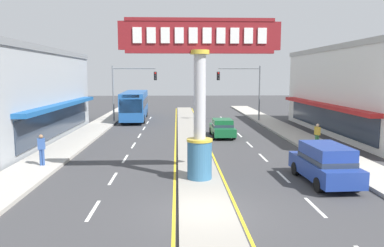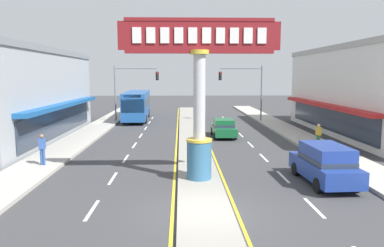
{
  "view_description": "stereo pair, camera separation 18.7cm",
  "coord_description": "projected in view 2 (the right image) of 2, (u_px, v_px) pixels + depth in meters",
  "views": [
    {
      "loc": [
        -1.08,
        -13.29,
        5.19
      ],
      "look_at": [
        -0.29,
        6.19,
        2.6
      ],
      "focal_mm": 34.25,
      "sensor_mm": 36.0,
      "label": 1
    },
    {
      "loc": [
        -0.9,
        -13.3,
        5.19
      ],
      "look_at": [
        -0.29,
        6.19,
        2.6
      ],
      "focal_mm": 34.25,
      "sensor_mm": 36.0,
      "label": 2
    }
  ],
  "objects": [
    {
      "name": "suv_far_right_lane",
      "position": [
        325.0,
        164.0,
        17.51
      ],
      "size": [
        2.1,
        4.67,
        1.9
      ],
      "color": "navy",
      "rests_on": "ground"
    },
    {
      "name": "lane_markings",
      "position": [
        192.0,
        138.0,
        30.38
      ],
      "size": [
        8.83,
        52.0,
        0.01
      ],
      "color": "silver",
      "rests_on": "ground"
    },
    {
      "name": "bus_near_left_lane",
      "position": [
        137.0,
        104.0,
        42.63
      ],
      "size": [
        2.93,
        11.29,
        3.26
      ],
      "color": "#1E5199",
      "rests_on": "ground"
    },
    {
      "name": "median_strip",
      "position": [
        191.0,
        135.0,
        31.71
      ],
      "size": [
        2.09,
        52.0,
        0.14
      ],
      "primitive_type": "cube",
      "color": "gray",
      "rests_on": "ground"
    },
    {
      "name": "district_sign",
      "position": [
        199.0,
        94.0,
        17.48
      ],
      "size": [
        7.61,
        1.26,
        7.68
      ],
      "color": "#33668C",
      "rests_on": "median_strip"
    },
    {
      "name": "sidewalk_left",
      "position": [
        80.0,
        139.0,
        29.45
      ],
      "size": [
        2.71,
        60.0,
        0.18
      ],
      "primitive_type": "cube",
      "color": "#ADA89E",
      "rests_on": "ground"
    },
    {
      "name": "traffic_light_left_side",
      "position": [
        131.0,
        84.0,
        39.84
      ],
      "size": [
        4.86,
        0.46,
        6.2
      ],
      "color": "slate",
      "rests_on": "ground"
    },
    {
      "name": "sidewalk_right",
      "position": [
        301.0,
        138.0,
        30.01
      ],
      "size": [
        2.71,
        60.0,
        0.18
      ],
      "primitive_type": "cube",
      "color": "#ADA89E",
      "rests_on": "ground"
    },
    {
      "name": "traffic_light_right_side",
      "position": [
        246.0,
        84.0,
        40.21
      ],
      "size": [
        4.86,
        0.46,
        6.2
      ],
      "color": "slate",
      "rests_on": "ground"
    },
    {
      "name": "ground_plane",
      "position": [
        205.0,
        213.0,
        13.89
      ],
      "size": [
        160.0,
        160.0,
        0.0
      ],
      "primitive_type": "plane",
      "color": "#3A3A3D"
    },
    {
      "name": "storefront_right",
      "position": [
        371.0,
        91.0,
        31.55
      ],
      "size": [
        8.41,
        21.47,
        7.68
      ],
      "color": "silver",
      "rests_on": "ground"
    },
    {
      "name": "sedan_near_right_lane",
      "position": [
        223.0,
        128.0,
        30.76
      ],
      "size": [
        1.87,
        4.32,
        1.53
      ],
      "color": "#14562D",
      "rests_on": "ground"
    },
    {
      "name": "pedestrian_near_kerb",
      "position": [
        318.0,
        134.0,
        25.16
      ],
      "size": [
        0.33,
        0.45,
        1.69
      ],
      "color": "#336B3D",
      "rests_on": "sidewalk_right"
    },
    {
      "name": "pedestrian_far_side",
      "position": [
        42.0,
        148.0,
        20.4
      ],
      "size": [
        0.45,
        0.35,
        1.75
      ],
      "color": "#2D4C8C",
      "rests_on": "sidewalk_left"
    }
  ]
}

